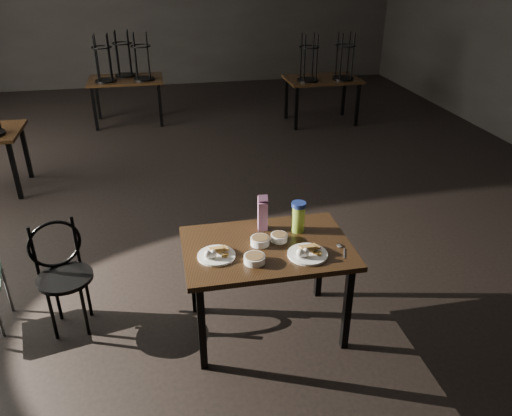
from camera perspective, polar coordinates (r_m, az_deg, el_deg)
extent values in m
plane|color=black|center=(5.79, -7.79, 0.15)|extent=(12.00, 12.00, 0.00)
cube|color=black|center=(11.21, -10.93, 21.70)|extent=(10.00, 0.04, 3.20)
cube|color=black|center=(3.59, 1.27, -4.59)|extent=(1.20, 0.80, 0.04)
cube|color=black|center=(3.49, -6.20, -13.44)|extent=(0.05, 0.05, 0.71)
cube|color=black|center=(3.69, 10.38, -11.21)|extent=(0.05, 0.05, 0.71)
cube|color=black|center=(4.00, -7.16, -7.51)|extent=(0.05, 0.05, 0.71)
cube|color=black|center=(4.17, 7.28, -5.89)|extent=(0.05, 0.05, 0.71)
cylinder|color=white|center=(3.46, -4.55, -5.44)|extent=(0.26, 0.26, 0.02)
cube|color=olive|center=(3.47, -4.59, -4.29)|extent=(0.09, 0.09, 0.04)
cube|color=olive|center=(3.47, -4.07, -4.24)|extent=(0.11, 0.11, 0.03)
ellipsoid|color=white|center=(3.40, -5.55, -5.32)|extent=(0.05, 0.05, 0.06)
ellipsoid|color=white|center=(3.41, -4.93, -5.25)|extent=(0.05, 0.05, 0.06)
cylinder|color=white|center=(3.48, 5.91, -5.28)|extent=(0.28, 0.28, 0.02)
cube|color=olive|center=(3.49, 5.83, -4.07)|extent=(0.10, 0.10, 0.05)
cube|color=olive|center=(3.50, 6.36, -4.01)|extent=(0.12, 0.12, 0.03)
ellipsoid|color=white|center=(3.41, 5.05, -5.16)|extent=(0.05, 0.05, 0.07)
ellipsoid|color=white|center=(3.42, 5.69, -5.09)|extent=(0.05, 0.05, 0.07)
cylinder|color=white|center=(3.58, 0.46, -3.79)|extent=(0.14, 0.14, 0.05)
cylinder|color=brown|center=(3.57, 0.46, -3.53)|extent=(0.12, 0.12, 0.01)
cylinder|color=white|center=(3.63, 2.66, -3.39)|extent=(0.12, 0.12, 0.05)
cylinder|color=brown|center=(3.62, 2.67, -3.15)|extent=(0.11, 0.11, 0.01)
cylinder|color=white|center=(3.38, -0.18, -5.86)|extent=(0.15, 0.15, 0.05)
cylinder|color=brown|center=(3.37, -0.18, -5.60)|extent=(0.12, 0.12, 0.01)
cube|color=#801762|center=(3.73, 0.77, -0.86)|extent=(0.08, 0.08, 0.23)
cube|color=#801762|center=(3.67, 0.78, 1.00)|extent=(0.08, 0.08, 0.07)
cylinder|color=#ADE142|center=(3.72, 4.84, -1.25)|extent=(0.10, 0.10, 0.21)
cylinder|color=navy|center=(3.66, 4.92, 0.38)|extent=(0.11, 0.11, 0.03)
ellipsoid|color=silver|center=(3.62, 9.51, -4.25)|extent=(0.06, 0.07, 0.01)
cube|color=silver|center=(3.54, 10.06, -5.11)|extent=(0.05, 0.12, 0.00)
cylinder|color=black|center=(4.01, -20.99, -7.48)|extent=(0.41, 0.41, 0.03)
torus|color=black|center=(4.05, -22.03, -3.86)|extent=(0.38, 0.16, 0.39)
cylinder|color=black|center=(4.21, -18.71, -9.06)|extent=(0.03, 0.03, 0.46)
cylinder|color=black|center=(4.25, -21.82, -9.25)|extent=(0.03, 0.03, 0.46)
cylinder|color=black|center=(4.07, -22.28, -11.16)|extent=(0.03, 0.03, 0.46)
cylinder|color=black|center=(4.03, -19.02, -10.98)|extent=(0.03, 0.03, 0.46)
cylinder|color=slate|center=(4.51, -26.54, -8.34)|extent=(0.02, 0.02, 0.42)
cube|color=black|center=(6.43, -25.86, 3.83)|extent=(0.05, 0.05, 0.71)
cube|color=black|center=(7.01, -24.80, 5.89)|extent=(0.05, 0.05, 0.71)
cube|color=black|center=(8.57, 7.60, 14.38)|extent=(1.20, 0.80, 0.04)
cube|color=black|center=(8.22, 4.63, 11.26)|extent=(0.05, 0.05, 0.71)
cube|color=black|center=(8.56, 11.49, 11.45)|extent=(0.05, 0.05, 0.71)
cube|color=black|center=(8.81, 3.49, 12.40)|extent=(0.05, 0.05, 0.71)
cube|color=black|center=(9.13, 9.98, 12.58)|extent=(0.05, 0.05, 0.71)
cylinder|color=black|center=(8.33, 5.92, 14.34)|extent=(0.34, 0.34, 0.03)
torus|color=black|center=(8.24, 6.10, 17.73)|extent=(0.32, 0.32, 0.02)
cylinder|color=black|center=(8.38, 6.52, 16.94)|extent=(0.03, 0.03, 0.70)
cylinder|color=black|center=(8.33, 5.16, 16.93)|extent=(0.03, 0.03, 0.70)
cylinder|color=black|center=(8.14, 5.56, 16.67)|extent=(0.03, 0.03, 0.70)
cylinder|color=black|center=(8.20, 6.95, 16.68)|extent=(0.03, 0.03, 0.70)
cylinder|color=black|center=(8.53, 9.91, 14.39)|extent=(0.34, 0.34, 0.03)
torus|color=black|center=(8.43, 10.19, 17.70)|extent=(0.32, 0.32, 0.02)
cylinder|color=black|center=(8.58, 10.52, 16.92)|extent=(0.03, 0.03, 0.70)
cylinder|color=black|center=(8.51, 9.22, 16.93)|extent=(0.03, 0.03, 0.70)
cylinder|color=black|center=(8.33, 9.70, 16.67)|extent=(0.03, 0.03, 0.70)
cylinder|color=black|center=(8.40, 11.02, 16.66)|extent=(0.03, 0.03, 0.70)
cube|color=black|center=(8.74, -14.67, 14.00)|extent=(1.20, 0.80, 0.04)
cube|color=black|center=(8.57, -17.96, 10.70)|extent=(0.05, 0.05, 0.71)
cube|color=black|center=(8.51, -10.89, 11.42)|extent=(0.05, 0.05, 0.71)
cube|color=black|center=(9.18, -17.63, 11.81)|extent=(0.05, 0.05, 0.71)
cube|color=black|center=(9.13, -11.01, 12.49)|extent=(0.05, 0.05, 0.71)
cylinder|color=black|center=(8.61, -16.77, 13.78)|extent=(0.34, 0.34, 0.03)
torus|color=black|center=(8.51, -17.24, 17.04)|extent=(0.32, 0.32, 0.02)
cylinder|color=black|center=(8.63, -16.39, 16.35)|extent=(0.03, 0.03, 0.70)
cylinder|color=black|center=(8.64, -17.74, 16.20)|extent=(0.03, 0.03, 0.70)
cylinder|color=black|center=(8.45, -17.85, 15.95)|extent=(0.03, 0.03, 0.70)
cylinder|color=black|center=(8.43, -16.47, 16.11)|extent=(0.03, 0.03, 0.70)
cylinder|color=black|center=(8.58, -12.68, 14.21)|extent=(0.34, 0.34, 0.03)
torus|color=black|center=(8.48, -13.04, 17.50)|extent=(0.32, 0.32, 0.02)
cylinder|color=black|center=(8.60, -12.25, 16.79)|extent=(0.03, 0.03, 0.70)
cylinder|color=black|center=(8.60, -13.62, 16.65)|extent=(0.03, 0.03, 0.70)
cylinder|color=black|center=(8.41, -13.64, 16.41)|extent=(0.03, 0.03, 0.70)
cylinder|color=black|center=(8.41, -12.24, 16.55)|extent=(0.03, 0.03, 0.70)
cylinder|color=black|center=(8.91, -14.67, 14.48)|extent=(0.34, 0.34, 0.03)
torus|color=black|center=(8.82, -15.06, 17.63)|extent=(0.32, 0.32, 0.02)
cylinder|color=black|center=(8.93, -14.27, 16.96)|extent=(0.03, 0.03, 0.70)
cylinder|color=black|center=(8.94, -15.59, 16.82)|extent=(0.03, 0.03, 0.70)
cylinder|color=black|center=(8.75, -15.65, 16.59)|extent=(0.03, 0.03, 0.70)
cylinder|color=black|center=(8.74, -14.30, 16.73)|extent=(0.03, 0.03, 0.70)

